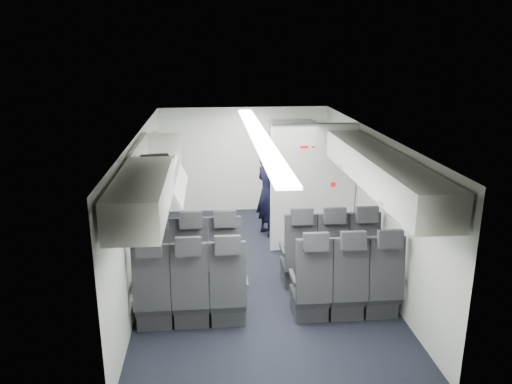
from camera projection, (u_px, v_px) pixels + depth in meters
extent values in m
cube|color=black|center=(258.00, 271.00, 7.68)|extent=(3.40, 6.00, 0.01)
cube|color=white|center=(259.00, 132.00, 7.06)|extent=(3.40, 6.00, 0.01)
cube|color=silver|center=(244.00, 160.00, 10.23)|extent=(3.40, 0.01, 2.15)
cube|color=silver|center=(291.00, 306.00, 4.51)|extent=(3.40, 0.01, 2.15)
cube|color=silver|center=(142.00, 208.00, 7.22)|extent=(0.01, 6.00, 2.15)
cube|color=silver|center=(370.00, 201.00, 7.52)|extent=(0.01, 6.00, 2.15)
cube|color=white|center=(259.00, 135.00, 7.08)|extent=(0.25, 5.52, 0.03)
cube|color=#242528|center=(162.00, 271.00, 7.04)|extent=(0.44, 0.46, 0.12)
cube|color=#2D2D33|center=(162.00, 282.00, 7.09)|extent=(0.42, 0.42, 0.22)
cube|color=#242528|center=(158.00, 248.00, 6.70)|extent=(0.44, 0.20, 0.80)
cube|color=#242528|center=(156.00, 221.00, 6.54)|extent=(0.30, 0.12, 0.23)
cube|color=#2D2D33|center=(144.00, 254.00, 6.91)|extent=(0.05, 0.40, 0.06)
cube|color=#2D2D33|center=(176.00, 253.00, 6.95)|extent=(0.05, 0.40, 0.06)
cube|color=#242528|center=(194.00, 270.00, 7.08)|extent=(0.44, 0.46, 0.12)
cube|color=#2D2D33|center=(194.00, 280.00, 7.13)|extent=(0.42, 0.42, 0.22)
cube|color=#242528|center=(192.00, 247.00, 6.74)|extent=(0.44, 0.20, 0.80)
cube|color=#242528|center=(191.00, 220.00, 6.58)|extent=(0.30, 0.12, 0.23)
cube|color=#2D2D33|center=(177.00, 253.00, 6.95)|extent=(0.05, 0.40, 0.06)
cube|color=#2D2D33|center=(209.00, 252.00, 6.99)|extent=(0.05, 0.40, 0.06)
cube|color=#242528|center=(225.00, 269.00, 7.12)|extent=(0.44, 0.46, 0.12)
cube|color=#2D2D33|center=(226.00, 279.00, 7.17)|extent=(0.42, 0.42, 0.22)
cube|color=#242528|center=(225.00, 245.00, 6.78)|extent=(0.44, 0.20, 0.80)
cube|color=#242528|center=(225.00, 219.00, 6.62)|extent=(0.30, 0.12, 0.23)
cube|color=#2D2D33|center=(209.00, 252.00, 6.99)|extent=(0.05, 0.40, 0.06)
cube|color=#2D2D33|center=(241.00, 251.00, 7.03)|extent=(0.05, 0.40, 0.06)
cube|color=#242528|center=(297.00, 266.00, 7.22)|extent=(0.44, 0.46, 0.12)
cube|color=#2D2D33|center=(297.00, 276.00, 7.26)|extent=(0.42, 0.42, 0.22)
cube|color=#242528|center=(301.00, 243.00, 6.88)|extent=(0.44, 0.20, 0.80)
cube|color=#242528|center=(302.00, 217.00, 6.72)|extent=(0.30, 0.12, 0.23)
cube|color=#2D2D33|center=(283.00, 249.00, 7.09)|extent=(0.05, 0.40, 0.06)
cube|color=#2D2D33|center=(313.00, 248.00, 7.13)|extent=(0.05, 0.40, 0.06)
cube|color=#242528|center=(328.00, 265.00, 7.26)|extent=(0.44, 0.46, 0.12)
cube|color=#2D2D33|center=(327.00, 275.00, 7.30)|extent=(0.42, 0.42, 0.22)
cube|color=#242528|center=(333.00, 242.00, 6.92)|extent=(0.44, 0.20, 0.80)
cube|color=#242528|center=(335.00, 216.00, 6.76)|extent=(0.30, 0.12, 0.23)
cube|color=#2D2D33|center=(314.00, 248.00, 7.13)|extent=(0.05, 0.40, 0.06)
cube|color=#2D2D33|center=(344.00, 247.00, 7.17)|extent=(0.05, 0.40, 0.06)
cube|color=#242528|center=(358.00, 263.00, 7.30)|extent=(0.44, 0.46, 0.12)
cube|color=#2D2D33|center=(357.00, 273.00, 7.34)|extent=(0.42, 0.42, 0.22)
cube|color=#242528|center=(364.00, 240.00, 6.96)|extent=(0.44, 0.20, 0.80)
cube|color=#242528|center=(367.00, 215.00, 6.80)|extent=(0.30, 0.12, 0.23)
cube|color=#2D2D33|center=(345.00, 247.00, 7.17)|extent=(0.05, 0.40, 0.06)
cube|color=#2D2D33|center=(374.00, 246.00, 7.21)|extent=(0.05, 0.40, 0.06)
cube|color=#242528|center=(155.00, 303.00, 6.18)|extent=(0.44, 0.46, 0.12)
cube|color=#2D2D33|center=(156.00, 314.00, 6.23)|extent=(0.42, 0.42, 0.22)
cube|color=#242528|center=(151.00, 278.00, 5.85)|extent=(0.44, 0.20, 0.80)
cube|color=#242528|center=(149.00, 248.00, 5.68)|extent=(0.30, 0.12, 0.23)
cube|color=#2D2D33|center=(135.00, 284.00, 6.06)|extent=(0.05, 0.40, 0.06)
cube|color=#2D2D33|center=(172.00, 283.00, 6.09)|extent=(0.05, 0.40, 0.06)
cube|color=#242528|center=(192.00, 301.00, 6.22)|extent=(0.44, 0.46, 0.12)
cube|color=#2D2D33|center=(192.00, 313.00, 6.27)|extent=(0.42, 0.42, 0.22)
cube|color=#242528|center=(190.00, 276.00, 5.89)|extent=(0.44, 0.20, 0.80)
cube|color=#242528|center=(188.00, 246.00, 5.72)|extent=(0.30, 0.12, 0.23)
cube|color=#2D2D33|center=(173.00, 283.00, 6.10)|extent=(0.05, 0.40, 0.06)
cube|color=#2D2D33|center=(209.00, 281.00, 6.13)|extent=(0.05, 0.40, 0.06)
cube|color=#242528|center=(228.00, 299.00, 6.26)|extent=(0.44, 0.46, 0.12)
cube|color=#2D2D33|center=(228.00, 311.00, 6.31)|extent=(0.42, 0.42, 0.22)
cube|color=#242528|center=(228.00, 275.00, 5.93)|extent=(0.44, 0.20, 0.80)
cube|color=#242528|center=(228.00, 245.00, 5.76)|extent=(0.30, 0.12, 0.23)
cube|color=#2D2D33|center=(210.00, 281.00, 6.14)|extent=(0.05, 0.40, 0.06)
cube|color=#2D2D33|center=(245.00, 280.00, 6.18)|extent=(0.05, 0.40, 0.06)
cube|color=#242528|center=(309.00, 296.00, 6.36)|extent=(0.44, 0.46, 0.12)
cube|color=#2D2D33|center=(309.00, 307.00, 6.40)|extent=(0.42, 0.42, 0.22)
cube|color=#242528|center=(314.00, 271.00, 6.02)|extent=(0.44, 0.20, 0.80)
cube|color=#242528|center=(316.00, 242.00, 5.86)|extent=(0.30, 0.12, 0.23)
cube|color=#2D2D33|center=(293.00, 278.00, 6.23)|extent=(0.05, 0.40, 0.06)
cube|color=#2D2D33|center=(328.00, 276.00, 6.27)|extent=(0.05, 0.40, 0.06)
cube|color=#242528|center=(344.00, 294.00, 6.40)|extent=(0.44, 0.46, 0.12)
cube|color=#2D2D33|center=(343.00, 305.00, 6.44)|extent=(0.42, 0.42, 0.22)
cube|color=#242528|center=(350.00, 270.00, 6.06)|extent=(0.44, 0.20, 0.80)
cube|color=#242528|center=(353.00, 240.00, 5.90)|extent=(0.30, 0.12, 0.23)
cube|color=#2D2D33|center=(328.00, 276.00, 6.27)|extent=(0.05, 0.40, 0.06)
cube|color=#2D2D33|center=(363.00, 275.00, 6.31)|extent=(0.05, 0.40, 0.06)
cube|color=#242528|center=(378.00, 293.00, 6.44)|extent=(0.44, 0.46, 0.12)
cube|color=#2D2D33|center=(377.00, 304.00, 6.48)|extent=(0.42, 0.42, 0.22)
cube|color=#242528|center=(386.00, 268.00, 6.10)|extent=(0.44, 0.20, 0.80)
cube|color=#242528|center=(390.00, 239.00, 5.94)|extent=(0.30, 0.12, 0.23)
cube|color=#2D2D33|center=(363.00, 275.00, 6.31)|extent=(0.05, 0.40, 0.06)
cube|color=#2D2D33|center=(397.00, 273.00, 6.35)|extent=(0.05, 0.40, 0.06)
cube|color=silver|center=(142.00, 195.00, 5.11)|extent=(0.52, 1.80, 0.40)
cylinder|color=slate|center=(167.00, 209.00, 5.18)|extent=(0.04, 0.10, 0.04)
cube|color=#9E9E93|center=(159.00, 172.00, 6.84)|extent=(0.52, 1.70, 0.04)
cube|color=silver|center=(139.00, 159.00, 6.76)|extent=(0.06, 1.70, 0.44)
cube|color=silver|center=(152.00, 173.00, 5.99)|extent=(0.52, 0.04, 0.40)
cube|color=silver|center=(163.00, 146.00, 7.58)|extent=(0.52, 0.04, 0.40)
cube|color=silver|center=(178.00, 180.00, 6.89)|extent=(0.21, 1.61, 0.38)
cube|color=silver|center=(406.00, 188.00, 5.36)|extent=(0.52, 1.80, 0.40)
cylinder|color=slate|center=(383.00, 203.00, 5.39)|extent=(0.04, 0.10, 0.04)
cube|color=silver|center=(359.00, 154.00, 7.03)|extent=(0.52, 1.70, 0.40)
cylinder|color=slate|center=(341.00, 166.00, 7.06)|extent=(0.04, 0.10, 0.04)
cube|color=silver|center=(313.00, 188.00, 8.22)|extent=(1.40, 0.12, 2.13)
cube|color=white|center=(307.00, 147.00, 7.94)|extent=(0.24, 0.01, 0.10)
cube|color=red|center=(304.00, 147.00, 7.92)|extent=(0.13, 0.01, 0.04)
cube|color=red|center=(313.00, 147.00, 7.94)|extent=(0.05, 0.01, 0.03)
cylinder|color=white|center=(333.00, 184.00, 8.16)|extent=(0.11, 0.01, 0.11)
cylinder|color=red|center=(333.00, 184.00, 8.15)|extent=(0.09, 0.01, 0.09)
cube|color=#939399|center=(292.00, 168.00, 10.09)|extent=(0.85, 0.50, 1.90)
cube|color=#3F3F42|center=(294.00, 193.00, 9.97)|extent=(0.80, 0.01, 0.02)
cube|color=#3F3F42|center=(294.00, 169.00, 9.82)|extent=(0.80, 0.01, 0.02)
cube|color=#3F3F42|center=(295.00, 144.00, 9.68)|extent=(0.80, 0.01, 0.02)
cube|color=silver|center=(157.00, 187.00, 8.74)|extent=(0.10, 0.92, 1.86)
cylinder|color=black|center=(159.00, 159.00, 8.60)|extent=(0.03, 0.22, 0.22)
cube|color=gold|center=(162.00, 180.00, 9.02)|extent=(0.02, 0.10, 0.75)
cylinder|color=white|center=(149.00, 179.00, 7.92)|extent=(0.01, 0.11, 0.11)
cylinder|color=red|center=(150.00, 179.00, 7.92)|extent=(0.01, 0.09, 0.09)
imported|color=black|center=(268.00, 193.00, 8.96)|extent=(0.57, 0.68, 1.57)
cube|color=black|center=(156.00, 164.00, 6.67)|extent=(0.41, 0.32, 0.22)
cube|color=white|center=(279.00, 179.00, 8.85)|extent=(0.19, 0.08, 0.13)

